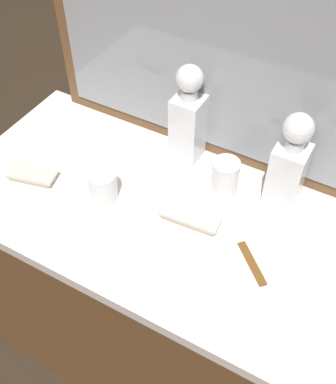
{
  "coord_description": "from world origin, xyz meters",
  "views": [
    {
      "loc": [
        0.41,
        -0.73,
        1.87
      ],
      "look_at": [
        0.0,
        0.0,
        0.97
      ],
      "focal_mm": 44.26,
      "sensor_mm": 36.0,
      "label": 1
    }
  ],
  "objects_px": {
    "crystal_decanter_right": "(288,168)",
    "tortoiseshell_comb": "(252,263)",
    "silver_brush_front": "(33,175)",
    "crystal_tumbler_rear": "(225,177)",
    "crystal_tumbler_right": "(103,186)",
    "silver_brush_left": "(190,218)",
    "crystal_decanter_rear": "(188,123)"
  },
  "relations": [
    {
      "from": "crystal_decanter_rear",
      "to": "crystal_decanter_right",
      "type": "height_order",
      "value": "crystal_decanter_rear"
    },
    {
      "from": "crystal_tumbler_rear",
      "to": "crystal_tumbler_right",
      "type": "bearing_deg",
      "value": -146.03
    },
    {
      "from": "crystal_tumbler_rear",
      "to": "crystal_tumbler_right",
      "type": "height_order",
      "value": "crystal_tumbler_rear"
    },
    {
      "from": "crystal_tumbler_rear",
      "to": "tortoiseshell_comb",
      "type": "relative_size",
      "value": 0.89
    },
    {
      "from": "crystal_decanter_rear",
      "to": "tortoiseshell_comb",
      "type": "height_order",
      "value": "crystal_decanter_rear"
    },
    {
      "from": "silver_brush_front",
      "to": "crystal_tumbler_rear",
      "type": "bearing_deg",
      "value": 25.18
    },
    {
      "from": "crystal_decanter_right",
      "to": "crystal_tumbler_right",
      "type": "relative_size",
      "value": 3.46
    },
    {
      "from": "silver_brush_front",
      "to": "silver_brush_left",
      "type": "height_order",
      "value": "same"
    },
    {
      "from": "crystal_tumbler_rear",
      "to": "silver_brush_left",
      "type": "bearing_deg",
      "value": -99.99
    },
    {
      "from": "crystal_decanter_right",
      "to": "crystal_tumbler_rear",
      "type": "height_order",
      "value": "crystal_decanter_right"
    },
    {
      "from": "crystal_tumbler_right",
      "to": "silver_brush_left",
      "type": "height_order",
      "value": "crystal_tumbler_right"
    },
    {
      "from": "crystal_decanter_right",
      "to": "silver_brush_front",
      "type": "xyz_separation_m",
      "value": [
        -0.65,
        -0.28,
        -0.1
      ]
    },
    {
      "from": "crystal_decanter_rear",
      "to": "crystal_tumbler_rear",
      "type": "bearing_deg",
      "value": -24.41
    },
    {
      "from": "crystal_decanter_right",
      "to": "tortoiseshell_comb",
      "type": "xyz_separation_m",
      "value": [
        0.01,
        -0.25,
        -0.11
      ]
    },
    {
      "from": "crystal_tumbler_rear",
      "to": "silver_brush_left",
      "type": "relative_size",
      "value": 0.6
    },
    {
      "from": "crystal_decanter_rear",
      "to": "tortoiseshell_comb",
      "type": "relative_size",
      "value": 2.81
    },
    {
      "from": "crystal_decanter_right",
      "to": "tortoiseshell_comb",
      "type": "relative_size",
      "value": 2.6
    },
    {
      "from": "crystal_decanter_right",
      "to": "crystal_tumbler_right",
      "type": "distance_m",
      "value": 0.5
    },
    {
      "from": "crystal_tumbler_rear",
      "to": "silver_brush_front",
      "type": "bearing_deg",
      "value": -154.82
    },
    {
      "from": "crystal_decanter_right",
      "to": "silver_brush_left",
      "type": "relative_size",
      "value": 1.76
    },
    {
      "from": "crystal_tumbler_rear",
      "to": "silver_brush_front",
      "type": "height_order",
      "value": "crystal_tumbler_rear"
    },
    {
      "from": "tortoiseshell_comb",
      "to": "silver_brush_front",
      "type": "bearing_deg",
      "value": -177.26
    },
    {
      "from": "crystal_tumbler_rear",
      "to": "tortoiseshell_comb",
      "type": "distance_m",
      "value": 0.27
    },
    {
      "from": "crystal_tumbler_rear",
      "to": "silver_brush_left",
      "type": "xyz_separation_m",
      "value": [
        -0.03,
        -0.15,
        -0.03
      ]
    },
    {
      "from": "crystal_tumbler_right",
      "to": "crystal_decanter_right",
      "type": "bearing_deg",
      "value": 28.14
    },
    {
      "from": "crystal_tumbler_right",
      "to": "silver_brush_front",
      "type": "height_order",
      "value": "crystal_tumbler_right"
    },
    {
      "from": "crystal_tumbler_right",
      "to": "crystal_tumbler_rear",
      "type": "bearing_deg",
      "value": 33.97
    },
    {
      "from": "crystal_decanter_rear",
      "to": "crystal_tumbler_rear",
      "type": "height_order",
      "value": "crystal_decanter_rear"
    },
    {
      "from": "crystal_decanter_rear",
      "to": "crystal_decanter_right",
      "type": "relative_size",
      "value": 1.08
    },
    {
      "from": "crystal_decanter_rear",
      "to": "silver_brush_left",
      "type": "height_order",
      "value": "crystal_decanter_rear"
    },
    {
      "from": "crystal_decanter_right",
      "to": "crystal_tumbler_right",
      "type": "height_order",
      "value": "crystal_decanter_right"
    },
    {
      "from": "silver_brush_left",
      "to": "crystal_decanter_right",
      "type": "bearing_deg",
      "value": 47.53
    }
  ]
}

